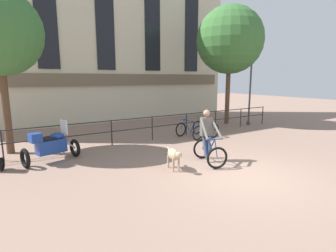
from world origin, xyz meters
The scene contains 10 objects.
ground_plane centered at (0.00, 0.00, 0.00)m, with size 60.00×60.00×0.00m, color #8E7060.
canal_railing centered at (0.00, 5.20, 0.71)m, with size 15.05×0.05×1.05m.
building_facade centered at (0.00, 10.99, 5.87)m, with size 18.00×0.72×11.78m.
cyclist_with_bike centered at (-0.01, 1.50, 0.76)m, with size 0.99×1.32×1.70m.
dog centered at (-1.35, 1.47, 0.46)m, with size 0.40×1.00×0.65m.
parked_motorcycle centered at (-4.30, 4.23, 0.56)m, with size 1.84×1.05×1.35m.
parked_bicycle_near_lamp centered at (1.54, 4.54, 0.36)m, with size 0.83×1.20×0.86m.
parked_bicycle_mid_left centered at (2.53, 4.54, 0.36)m, with size 0.80×1.19×0.86m.
street_lamp centered at (6.58, 5.45, 2.32)m, with size 0.28×0.28×4.11m.
tree_canalside_right centered at (5.89, 6.53, 4.84)m, with size 3.84×3.84×6.78m.
Camera 1 is at (-5.53, -4.73, 2.71)m, focal length 28.00 mm.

